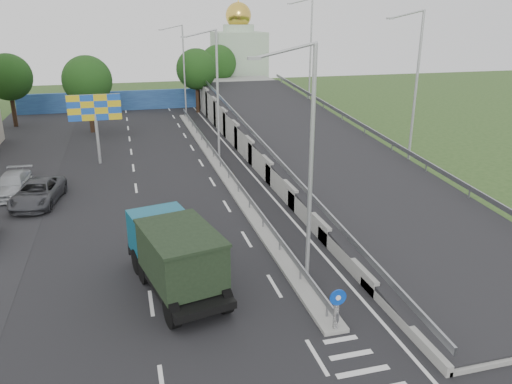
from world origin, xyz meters
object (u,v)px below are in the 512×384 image
object	(u,v)px
lamp_post_far	(182,66)
billboard	(95,112)
lamp_post_near	(307,156)
parked_car_d	(12,184)
sign_bollard	(337,309)
dump_truck	(175,253)
parked_car_c	(38,193)
lamp_post_mid	(215,90)
church	(239,59)

from	to	relation	value
lamp_post_far	billboard	size ratio (longest dim) A/B	1.83
lamp_post_near	parked_car_d	distance (m)	22.12
sign_bollard	dump_truck	world-z (taller)	dump_truck
parked_car_c	lamp_post_mid	bearing A→B (deg)	36.49
church	sign_bollard	bearing A→B (deg)	-99.81
lamp_post_mid	dump_truck	size ratio (longest dim) A/B	1.39
lamp_post_far	billboard	distance (m)	20.24
lamp_post_far	dump_truck	xyz separation A→B (m)	(-5.45, -38.98, -4.13)
lamp_post_far	church	xyz separation A→B (m)	(9.89, 14.00, -0.50)
lamp_post_far	dump_truck	distance (m)	39.58
parked_car_c	parked_car_d	distance (m)	3.00
sign_bollard	parked_car_c	xyz separation A→B (m)	(-12.50, 17.40, -0.30)
billboard	parked_car_c	bearing A→B (deg)	-112.56
dump_truck	lamp_post_far	bearing A→B (deg)	69.60
lamp_post_far	parked_car_d	world-z (taller)	lamp_post_far
lamp_post_near	lamp_post_far	xyz separation A→B (m)	(0.00, 40.00, 0.00)
lamp_post_far	parked_car_d	xyz separation A→B (m)	(-14.48, -24.08, -5.11)
lamp_post_near	parked_car_c	distance (m)	19.21
lamp_post_far	billboard	world-z (taller)	lamp_post_far
sign_bollard	dump_truck	xyz separation A→B (m)	(-5.34, 4.85, 0.64)
parked_car_c	lamp_post_far	bearing A→B (deg)	73.99
parked_car_c	parked_car_d	size ratio (longest dim) A/B	1.10
lamp_post_far	dump_truck	bearing A→B (deg)	-97.95
sign_bollard	lamp_post_mid	size ratio (longest dim) A/B	0.17
church	billboard	size ratio (longest dim) A/B	2.51
lamp_post_near	lamp_post_far	world-z (taller)	same
sign_bollard	dump_truck	bearing A→B (deg)	137.76
sign_bollard	parked_car_c	bearing A→B (deg)	125.69
billboard	dump_truck	world-z (taller)	billboard
sign_bollard	billboard	world-z (taller)	billboard
sign_bollard	lamp_post_mid	xyz separation A→B (m)	(0.11, 23.83, 4.77)
church	parked_car_d	xyz separation A→B (m)	(-24.37, -38.08, -4.61)
lamp_post_mid	parked_car_d	bearing A→B (deg)	-164.26
parked_car_d	church	bearing A→B (deg)	62.34
lamp_post_near	sign_bollard	bearing A→B (deg)	-91.64
lamp_post_near	lamp_post_mid	size ratio (longest dim) A/B	1.00
lamp_post_mid	lamp_post_far	distance (m)	20.00
lamp_post_mid	lamp_post_near	bearing A→B (deg)	-90.00
sign_bollard	lamp_post_mid	distance (m)	24.30
lamp_post_mid	church	world-z (taller)	church
lamp_post_mid	billboard	xyz separation A→B (m)	(-9.11, 2.00, -1.62)
lamp_post_near	lamp_post_mid	xyz separation A→B (m)	(0.00, 20.00, 0.00)
lamp_post_mid	billboard	bearing A→B (deg)	167.62
church	parked_car_d	bearing A→B (deg)	-122.62
dump_truck	parked_car_c	bearing A→B (deg)	107.26
lamp_post_near	lamp_post_mid	bearing A→B (deg)	90.00
lamp_post_far	parked_car_d	size ratio (longest dim) A/B	2.10
billboard	dump_truck	xyz separation A→B (m)	(3.66, -20.98, -2.51)
dump_truck	parked_car_c	xyz separation A→B (m)	(-7.16, 12.56, -0.94)
lamp_post_near	billboard	xyz separation A→B (m)	(-9.11, 22.00, -1.62)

